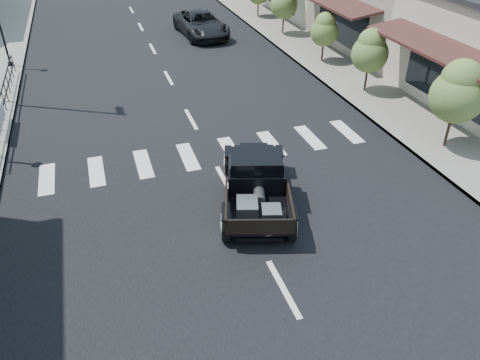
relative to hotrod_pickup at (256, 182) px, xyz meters
name	(u,v)px	position (x,y,z in m)	size (l,w,h in m)	color
ground	(244,218)	(-0.56, -0.56, -0.81)	(120.00, 120.00, 0.00)	black
road	(158,60)	(-0.56, 14.44, -0.80)	(14.00, 80.00, 0.02)	black
road_markings	(177,93)	(-0.56, 9.44, -0.81)	(12.00, 60.00, 0.06)	silver
sidewalk_right	(300,44)	(7.94, 14.44, -0.74)	(3.00, 80.00, 0.15)	gray
storefront_mid	(420,6)	(14.44, 12.44, 1.44)	(10.00, 9.00, 4.50)	gray
railing	(3,99)	(-7.86, 9.44, -0.16)	(0.08, 10.00, 1.00)	black
banner	(2,124)	(-7.78, 7.44, -0.36)	(0.04, 2.20, 0.60)	silver
lamp_post_c	(2,33)	(-8.16, 15.44, 1.05)	(0.36, 0.36, 3.44)	black
small_tree_a	(454,106)	(7.74, 1.10, 0.90)	(1.88, 1.88, 3.13)	#586E32
small_tree_b	(369,61)	(7.74, 6.73, 0.70)	(1.64, 1.64, 2.73)	#586E32
small_tree_c	(324,38)	(7.74, 11.14, 0.55)	(1.46, 1.46, 2.44)	#586E32
small_tree_d	(284,11)	(7.74, 16.65, 0.72)	(1.66, 1.66, 2.77)	#586E32
hotrod_pickup	(256,182)	(0.00, 0.00, 0.00)	(2.19, 4.70, 1.63)	black
second_car	(201,24)	(2.83, 18.18, -0.08)	(2.45, 5.31, 1.48)	black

